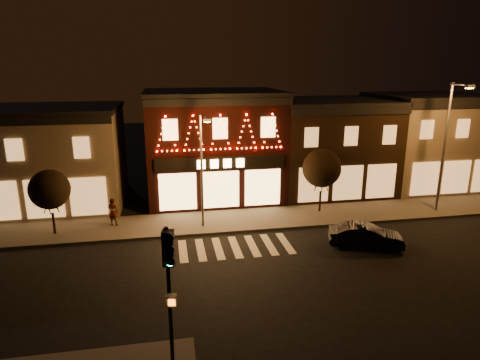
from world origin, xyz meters
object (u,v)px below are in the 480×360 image
object	(u,v)px
streetlamp_mid	(202,164)
pedestrian	(113,212)
dark_sedan	(366,236)
traffic_signal_near	(169,273)

from	to	relation	value
streetlamp_mid	pedestrian	bearing A→B (deg)	177.95
streetlamp_mid	dark_sedan	xyz separation A→B (m)	(8.85, -4.39, -3.62)
streetlamp_mid	dark_sedan	distance (m)	10.52
dark_sedan	traffic_signal_near	bearing A→B (deg)	145.30
traffic_signal_near	dark_sedan	distance (m)	14.17
traffic_signal_near	pedestrian	xyz separation A→B (m)	(-3.41, 13.97, -2.69)
traffic_signal_near	streetlamp_mid	size ratio (longest dim) A/B	0.72
pedestrian	streetlamp_mid	bearing A→B (deg)	-172.45
dark_sedan	pedestrian	size ratio (longest dim) A/B	2.26
traffic_signal_near	pedestrian	world-z (taller)	traffic_signal_near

